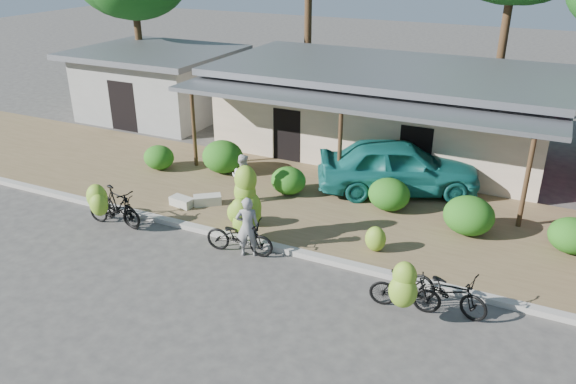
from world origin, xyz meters
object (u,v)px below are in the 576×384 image
Objects in this scene: sack_near at (207,200)px; sack_far at (182,202)px; teal_van at (398,166)px; bike_center at (243,219)px; bike_far_left at (112,210)px; bike_right at (405,289)px; bystander at (243,178)px; bike_left at (115,204)px; vendor at (248,227)px; bike_far_right at (448,290)px.

sack_near reaches higher than sack_far.
sack_far is 7.04m from teal_van.
bike_center is 2.93m from sack_near.
bike_right is (8.82, -0.54, 0.16)m from bike_far_left.
bystander is at bearing 98.96° from teal_van.
bike_right is 1.08× the size of bystander.
bike_center is 0.45× the size of teal_van.
sack_far is (1.13, 1.70, -0.41)m from bike_left.
bike_left is 4.37m from vendor.
teal_van is (-1.93, 6.35, 0.32)m from bike_right.
bike_far_left reaches higher than sack_far.
bike_far_left is at bearing -129.04° from sack_near.
bike_far_left is 1.05× the size of bike_right.
sack_near is (-7.85, 2.13, -0.23)m from bike_far_right.
sack_near is 1.13× the size of sack_far.
sack_far is (-7.67, 2.34, -0.42)m from bike_right.
bike_far_left is 8.84m from bike_right.
bike_left is 1.18× the size of bike_right.
teal_van is (6.89, 5.81, 0.48)m from bike_far_left.
bike_left is 2.33× the size of sack_near.
vendor is (2.58, -1.98, 0.57)m from sack_near.
sack_far is at bearing -146.87° from sack_near.
vendor reaches higher than bike_right.
bike_far_left is at bearing 105.54° from teal_van.
sack_near is 3.30m from vendor.
sack_far is (-8.52, 1.70, -0.24)m from bike_far_right.
bike_center is 0.39m from vendor.
bike_left is at bearing 88.21° from bike_center.
bike_far_left is 9.03m from teal_van.
bike_center is at bearing -68.05° from vendor.
bike_right is 0.84× the size of bike_far_right.
bike_far_right is 1.18× the size of vendor.
bike_far_left is 1.14× the size of bystander.
bystander is at bearing -84.90° from vendor.
bystander is at bearing 42.09° from sack_near.
bike_far_left is 9.67m from bike_far_right.
bike_right is at bearing -17.00° from sack_far.
bike_center is (4.08, 0.41, 0.24)m from bike_left.
bike_far_right is 1.29× the size of bystander.
bystander is (1.52, 1.21, 0.63)m from sack_far.
sack_near is at bearing -45.84° from bike_far_left.
bike_far_right is 2.35× the size of sack_near.
bike_far_right is at bearing 154.39° from bystander.
bike_right is 7.10m from bystander.
bike_left reaches higher than bike_far_right.
bystander is at bearing -28.73° from bike_left.
bike_far_right is at bearing -76.42° from bike_left.
bike_far_left is 0.18m from bike_left.
bike_far_right is 6.37m from teal_van.
bystander is (-1.72, 2.75, 0.05)m from vendor.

